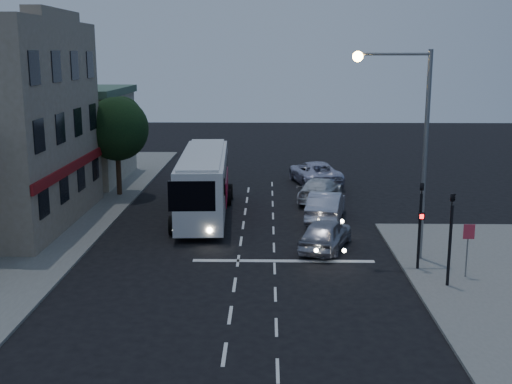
{
  "coord_description": "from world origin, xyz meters",
  "views": [
    {
      "loc": [
        1.29,
        -24.95,
        8.93
      ],
      "look_at": [
        0.71,
        6.2,
        2.2
      ],
      "focal_mm": 45.0,
      "sensor_mm": 36.0,
      "label": 1
    }
  ],
  "objects_px": {
    "car_sedan_a": "(326,206)",
    "regulatory_sign": "(468,242)",
    "traffic_signal_main": "(420,215)",
    "traffic_signal_side": "(451,228)",
    "tour_bus": "(204,181)",
    "car_suv": "(326,234)",
    "streetlight": "(411,131)",
    "car_sedan_b": "(320,190)",
    "street_tree": "(117,126)",
    "car_sedan_c": "(315,173)"
  },
  "relations": [
    {
      "from": "traffic_signal_main",
      "to": "car_suv",
      "type": "bearing_deg",
      "value": 140.0
    },
    {
      "from": "car_sedan_c",
      "to": "streetlight",
      "type": "relative_size",
      "value": 0.65
    },
    {
      "from": "traffic_signal_main",
      "to": "regulatory_sign",
      "type": "xyz_separation_m",
      "value": [
        1.7,
        -1.01,
        -0.82
      ]
    },
    {
      "from": "street_tree",
      "to": "streetlight",
      "type": "bearing_deg",
      "value": -39.51
    },
    {
      "from": "car_sedan_a",
      "to": "regulatory_sign",
      "type": "height_order",
      "value": "regulatory_sign"
    },
    {
      "from": "car_sedan_b",
      "to": "regulatory_sign",
      "type": "height_order",
      "value": "regulatory_sign"
    },
    {
      "from": "traffic_signal_side",
      "to": "car_sedan_c",
      "type": "bearing_deg",
      "value": 100.4
    },
    {
      "from": "car_sedan_a",
      "to": "traffic_signal_side",
      "type": "bearing_deg",
      "value": 121.75
    },
    {
      "from": "streetlight",
      "to": "car_suv",
      "type": "bearing_deg",
      "value": 154.45
    },
    {
      "from": "car_sedan_c",
      "to": "street_tree",
      "type": "height_order",
      "value": "street_tree"
    },
    {
      "from": "tour_bus",
      "to": "regulatory_sign",
      "type": "relative_size",
      "value": 5.34
    },
    {
      "from": "car_suv",
      "to": "traffic_signal_side",
      "type": "relative_size",
      "value": 1.07
    },
    {
      "from": "car_sedan_a",
      "to": "street_tree",
      "type": "relative_size",
      "value": 0.79
    },
    {
      "from": "tour_bus",
      "to": "car_suv",
      "type": "bearing_deg",
      "value": -48.09
    },
    {
      "from": "traffic_signal_side",
      "to": "streetlight",
      "type": "height_order",
      "value": "streetlight"
    },
    {
      "from": "traffic_signal_main",
      "to": "regulatory_sign",
      "type": "relative_size",
      "value": 1.86
    },
    {
      "from": "regulatory_sign",
      "to": "streetlight",
      "type": "xyz_separation_m",
      "value": [
        -1.96,
        2.44,
        4.14
      ]
    },
    {
      "from": "regulatory_sign",
      "to": "tour_bus",
      "type": "bearing_deg",
      "value": 138.03
    },
    {
      "from": "car_suv",
      "to": "car_sedan_b",
      "type": "distance_m",
      "value": 9.96
    },
    {
      "from": "tour_bus",
      "to": "car_suv",
      "type": "relative_size",
      "value": 2.69
    },
    {
      "from": "tour_bus",
      "to": "streetlight",
      "type": "xyz_separation_m",
      "value": [
        9.63,
        -7.98,
        3.8
      ]
    },
    {
      "from": "traffic_signal_main",
      "to": "regulatory_sign",
      "type": "bearing_deg",
      "value": -30.84
    },
    {
      "from": "car_sedan_c",
      "to": "traffic_signal_side",
      "type": "height_order",
      "value": "traffic_signal_side"
    },
    {
      "from": "tour_bus",
      "to": "regulatory_sign",
      "type": "distance_m",
      "value": 15.58
    },
    {
      "from": "tour_bus",
      "to": "car_suv",
      "type": "distance_m",
      "value": 9.03
    },
    {
      "from": "tour_bus",
      "to": "traffic_signal_side",
      "type": "height_order",
      "value": "traffic_signal_side"
    },
    {
      "from": "regulatory_sign",
      "to": "street_tree",
      "type": "bearing_deg",
      "value": 138.92
    },
    {
      "from": "car_suv",
      "to": "street_tree",
      "type": "bearing_deg",
      "value": -23.05
    },
    {
      "from": "traffic_signal_main",
      "to": "streetlight",
      "type": "height_order",
      "value": "streetlight"
    },
    {
      "from": "car_sedan_a",
      "to": "regulatory_sign",
      "type": "relative_size",
      "value": 2.24
    },
    {
      "from": "car_suv",
      "to": "car_sedan_a",
      "type": "xyz_separation_m",
      "value": [
        0.47,
        5.27,
        0.07
      ]
    },
    {
      "from": "tour_bus",
      "to": "regulatory_sign",
      "type": "bearing_deg",
      "value": -44.6
    },
    {
      "from": "tour_bus",
      "to": "car_sedan_c",
      "type": "relative_size",
      "value": 2.01
    },
    {
      "from": "car_suv",
      "to": "streetlight",
      "type": "height_order",
      "value": "streetlight"
    },
    {
      "from": "tour_bus",
      "to": "traffic_signal_main",
      "type": "distance_m",
      "value": 13.65
    },
    {
      "from": "traffic_signal_side",
      "to": "regulatory_sign",
      "type": "xyz_separation_m",
      "value": [
        1.0,
        0.96,
        -0.82
      ]
    },
    {
      "from": "car_sedan_c",
      "to": "traffic_signal_side",
      "type": "xyz_separation_m",
      "value": [
        3.71,
        -20.23,
        1.61
      ]
    },
    {
      "from": "regulatory_sign",
      "to": "car_sedan_c",
      "type": "bearing_deg",
      "value": 103.74
    },
    {
      "from": "car_sedan_c",
      "to": "streetlight",
      "type": "distance_m",
      "value": 17.75
    },
    {
      "from": "car_sedan_b",
      "to": "car_sedan_c",
      "type": "relative_size",
      "value": 0.86
    },
    {
      "from": "traffic_signal_main",
      "to": "street_tree",
      "type": "xyz_separation_m",
      "value": [
        -15.81,
        14.25,
        2.08
      ]
    },
    {
      "from": "traffic_signal_side",
      "to": "street_tree",
      "type": "xyz_separation_m",
      "value": [
        -16.51,
        16.22,
        2.08
      ]
    },
    {
      "from": "car_sedan_b",
      "to": "traffic_signal_main",
      "type": "xyz_separation_m",
      "value": [
        3.07,
        -12.97,
        1.69
      ]
    },
    {
      "from": "car_sedan_a",
      "to": "traffic_signal_main",
      "type": "height_order",
      "value": "traffic_signal_main"
    },
    {
      "from": "car_sedan_c",
      "to": "street_tree",
      "type": "relative_size",
      "value": 0.95
    },
    {
      "from": "traffic_signal_side",
      "to": "street_tree",
      "type": "bearing_deg",
      "value": 135.5
    },
    {
      "from": "car_sedan_b",
      "to": "street_tree",
      "type": "bearing_deg",
      "value": 11.59
    },
    {
      "from": "car_sedan_b",
      "to": "traffic_signal_main",
      "type": "bearing_deg",
      "value": 120.62
    },
    {
      "from": "traffic_signal_side",
      "to": "streetlight",
      "type": "relative_size",
      "value": 0.46
    },
    {
      "from": "car_sedan_a",
      "to": "streetlight",
      "type": "xyz_separation_m",
      "value": [
        2.88,
        -6.87,
        4.92
      ]
    }
  ]
}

